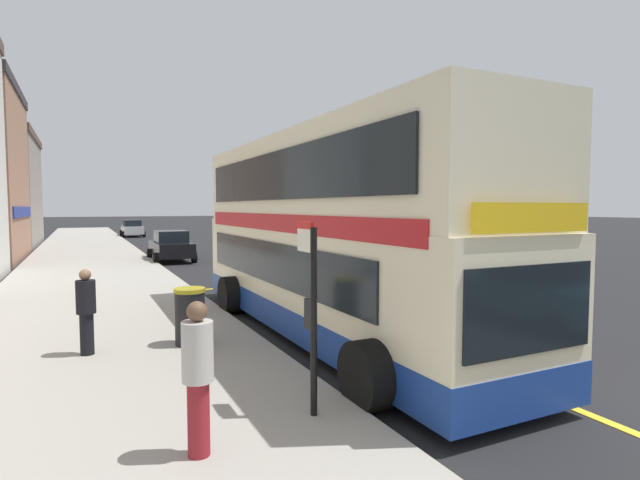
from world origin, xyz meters
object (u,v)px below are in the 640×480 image
object	(u,v)px
pedestrian_further_back	(86,309)
litter_bin	(190,316)
parked_car_black_kerbside	(171,246)
pedestrian_waiting_near_sign	(198,372)
double_decker_bus	(326,242)
bus_stop_sign	(311,300)
parked_car_silver_across	(132,228)

from	to	relation	value
pedestrian_further_back	litter_bin	xyz separation A→B (m)	(1.84, -0.13, -0.29)
parked_car_black_kerbside	pedestrian_further_back	size ratio (longest dim) A/B	2.66
parked_car_black_kerbside	pedestrian_waiting_near_sign	world-z (taller)	pedestrian_waiting_near_sign
double_decker_bus	pedestrian_further_back	distance (m)	4.96
parked_car_black_kerbside	litter_bin	size ratio (longest dim) A/B	3.76
bus_stop_sign	litter_bin	xyz separation A→B (m)	(-0.78, 4.00, -0.94)
bus_stop_sign	litter_bin	bearing A→B (deg)	100.98
double_decker_bus	pedestrian_further_back	bearing A→B (deg)	178.14
bus_stop_sign	pedestrian_waiting_near_sign	world-z (taller)	bus_stop_sign
pedestrian_waiting_near_sign	litter_bin	bearing A→B (deg)	79.89
pedestrian_waiting_near_sign	pedestrian_further_back	world-z (taller)	pedestrian_waiting_near_sign
bus_stop_sign	parked_car_black_kerbside	distance (m)	21.00
double_decker_bus	litter_bin	xyz separation A→B (m)	(-3.00, 0.02, -1.36)
pedestrian_waiting_near_sign	litter_bin	xyz separation A→B (m)	(0.80, 4.47, -0.36)
parked_car_silver_across	pedestrian_further_back	xyz separation A→B (m)	(-4.44, -40.80, 0.19)
parked_car_black_kerbside	pedestrian_waiting_near_sign	size ratio (longest dim) A/B	2.47
pedestrian_further_back	parked_car_black_kerbside	bearing A→B (deg)	75.91
double_decker_bus	parked_car_black_kerbside	distance (m)	17.01
parked_car_silver_across	pedestrian_waiting_near_sign	size ratio (longest dim) A/B	2.47
parked_car_black_kerbside	parked_car_silver_across	size ratio (longest dim) A/B	1.00
pedestrian_waiting_near_sign	litter_bin	size ratio (longest dim) A/B	1.52
litter_bin	parked_car_silver_across	bearing A→B (deg)	86.36
bus_stop_sign	parked_car_silver_across	world-z (taller)	bus_stop_sign
parked_car_silver_across	pedestrian_further_back	distance (m)	41.05
parked_car_black_kerbside	litter_bin	distance (m)	17.09
parked_car_black_kerbside	pedestrian_further_back	world-z (taller)	pedestrian_further_back
parked_car_black_kerbside	pedestrian_waiting_near_sign	xyz separation A→B (m)	(-3.17, -21.39, 0.27)
bus_stop_sign	parked_car_silver_across	distance (m)	44.98
parked_car_silver_across	pedestrian_waiting_near_sign	bearing A→B (deg)	84.39
double_decker_bus	parked_car_silver_across	size ratio (longest dim) A/B	2.63
bus_stop_sign	parked_car_silver_across	xyz separation A→B (m)	(1.83, 44.93, -0.84)
parked_car_silver_across	bus_stop_sign	bearing A→B (deg)	86.34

